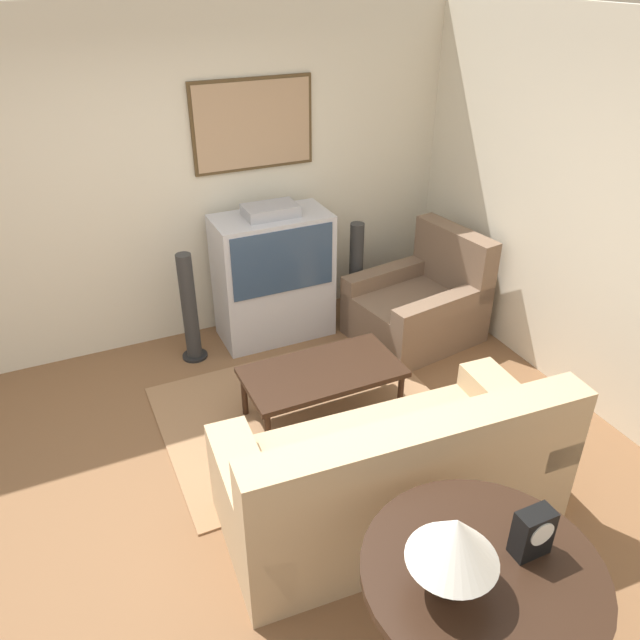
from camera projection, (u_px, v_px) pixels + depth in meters
ground_plane at (252, 494)px, 3.95m from camera, size 12.00×12.00×0.00m
wall_back at (154, 188)px, 4.93m from camera, size 12.00×0.10×2.70m
wall_right at (609, 229)px, 4.21m from camera, size 0.06×12.00×2.70m
area_rug at (303, 413)px, 4.64m from camera, size 2.02×1.57×0.01m
tv at (273, 276)px, 5.34m from camera, size 0.97×0.50×1.21m
couch at (393, 478)px, 3.61m from camera, size 1.99×1.02×0.96m
armchair at (420, 306)px, 5.46m from camera, size 1.11×0.99×0.93m
coffee_table at (322, 374)px, 4.44m from camera, size 1.12×0.59×0.41m
console_table at (482, 582)px, 2.55m from camera, size 1.00×1.00×0.81m
table_lamp at (455, 540)px, 2.31m from camera, size 0.36×0.36×0.38m
mantel_clock at (533, 533)px, 2.53m from camera, size 0.16×0.10×0.22m
speaker_tower_left at (190, 311)px, 5.07m from camera, size 0.21×0.21×0.95m
speaker_tower_right at (356, 276)px, 5.62m from camera, size 0.21×0.21×0.95m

